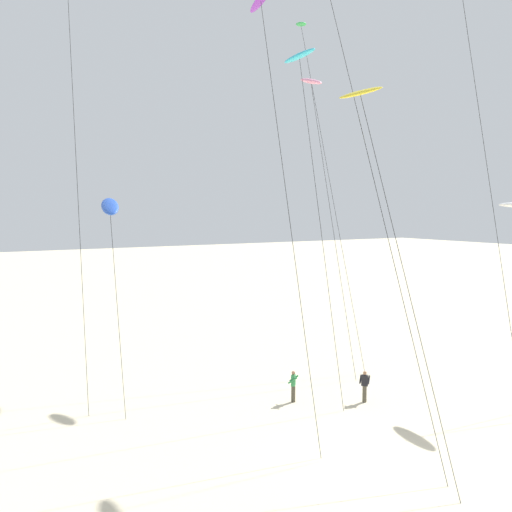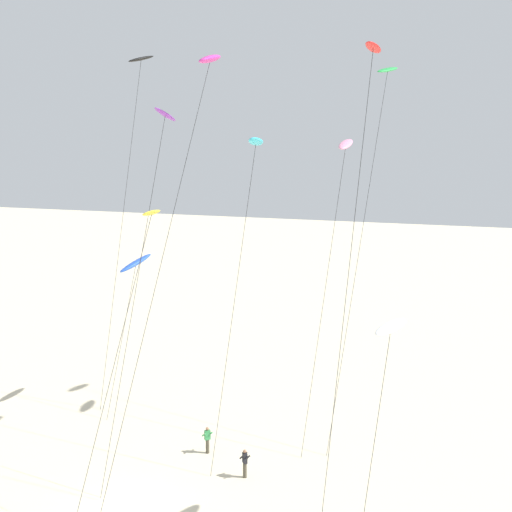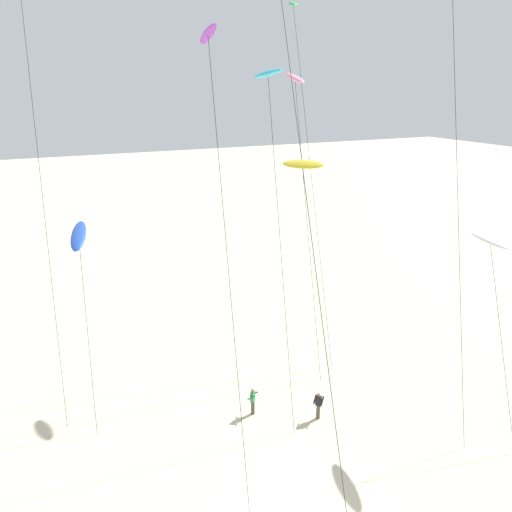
{
  "view_description": "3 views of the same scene",
  "coord_description": "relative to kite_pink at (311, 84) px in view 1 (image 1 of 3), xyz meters",
  "views": [
    {
      "loc": [
        -17.12,
        -18.71,
        10.35
      ],
      "look_at": [
        -0.21,
        8.96,
        7.74
      ],
      "focal_mm": 43.57,
      "sensor_mm": 36.0,
      "label": 1
    },
    {
      "loc": [
        17.08,
        -26.44,
        18.62
      ],
      "look_at": [
        3.95,
        9.1,
        12.14
      ],
      "focal_mm": 46.11,
      "sensor_mm": 36.0,
      "label": 2
    },
    {
      "loc": [
        -9.17,
        -14.96,
        18.19
      ],
      "look_at": [
        3.01,
        10.8,
        8.52
      ],
      "focal_mm": 35.5,
      "sensor_mm": 36.0,
      "label": 3
    }
  ],
  "objects": [
    {
      "name": "kite_flyer_middle",
      "position": [
        -6.47,
        -7.34,
        -17.5
      ],
      "size": [
        0.73,
        0.73,
        1.67
      ],
      "color": "#4C4738",
      "rests_on": "ground"
    },
    {
      "name": "kite_blue",
      "position": [
        -14.41,
        -1.78,
        -8.09
      ],
      "size": [
        1.57,
        5.18,
        11.03
      ],
      "color": "blue",
      "rests_on": "ground"
    },
    {
      "name": "kite_purple",
      "position": [
        -8.73,
        -7.86,
        1.12
      ],
      "size": [
        1.35,
        7.44,
        20.67
      ],
      "color": "purple",
      "rests_on": "ground"
    },
    {
      "name": "kite_yellow",
      "position": [
        -6.85,
        -12.91,
        -3.41
      ],
      "size": [
        1.66,
        8.05,
        15.53
      ],
      "color": "yellow",
      "rests_on": "ground"
    },
    {
      "name": "kite_cyan",
      "position": [
        -4.31,
        -4.74,
        0.16
      ],
      "size": [
        1.39,
        6.48,
        19.16
      ],
      "color": "#33BFE0",
      "rests_on": "ground"
    },
    {
      "name": "kite_green",
      "position": [
        1.84,
        3.66,
        4.56
      ],
      "size": [
        2.2,
        10.19,
        23.85
      ],
      "color": "green",
      "rests_on": "ground"
    },
    {
      "name": "kite_flyer_nearest",
      "position": [
        -3.26,
        -9.32,
        -17.5
      ],
      "size": [
        0.73,
        0.73,
        1.67
      ],
      "color": "#4C4738",
      "rests_on": "ground"
    },
    {
      "name": "ground_plane",
      "position": [
        -7.79,
        -15.02,
        -18.4
      ],
      "size": [
        260.0,
        260.0,
        0.0
      ],
      "primitive_type": "plane",
      "color": "beige"
    },
    {
      "name": "kite_pink",
      "position": [
        0.0,
        0.0,
        0.0
      ],
      "size": [
        1.37,
        7.19,
        19.08
      ],
      "color": "pink",
      "rests_on": "ground"
    }
  ]
}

